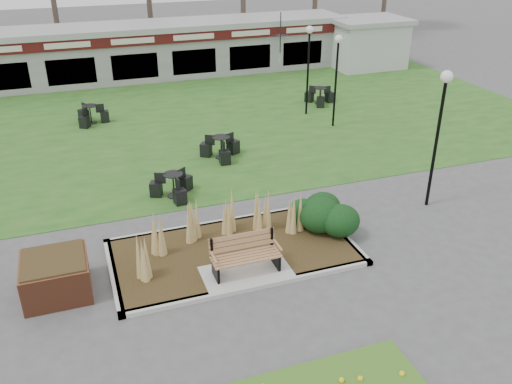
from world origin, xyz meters
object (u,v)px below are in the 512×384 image
object	(u,v)px
lamp_post_mid_right	(309,51)
bistro_set_d	(320,98)
bistro_set_c	(221,151)
brick_planter	(56,276)
bistro_set_a	(174,189)
park_bench	(245,254)
lamp_post_far_right	(337,61)
food_pavilion	(130,52)
patio_umbrella	(280,49)
bistro_set_b	(91,117)
service_hut	(367,42)
lamp_post_near_right	(441,110)

from	to	relation	value
lamp_post_mid_right	bistro_set_d	bearing A→B (deg)	43.99
bistro_set_c	bistro_set_d	world-z (taller)	bistro_set_c
brick_planter	bistro_set_a	size ratio (longest dim) A/B	1.03
park_bench	lamp_post_far_right	world-z (taller)	lamp_post_far_right
food_pavilion	patio_umbrella	world-z (taller)	food_pavilion
patio_umbrella	bistro_set_d	bearing A→B (deg)	-92.21
bistro_set_b	bistro_set_d	distance (m)	10.55
park_bench	bistro_set_b	bearing A→B (deg)	102.11
service_hut	bistro_set_c	xyz separation A→B (m)	(-12.00, -10.49, -1.16)
lamp_post_near_right	bistro_set_a	bearing A→B (deg)	156.53
bistro_set_b	brick_planter	bearing A→B (deg)	-97.84
food_pavilion	bistro_set_b	world-z (taller)	food_pavilion
food_pavilion	service_hut	world-z (taller)	food_pavilion
lamp_post_near_right	bistro_set_b	xyz separation A→B (m)	(-9.20, 11.19, -2.77)
bistro_set_b	bistro_set_c	distance (m)	6.97
park_bench	lamp_post_near_right	size ratio (longest dim) A/B	0.41
lamp_post_mid_right	lamp_post_far_right	world-z (taller)	lamp_post_mid_right
lamp_post_mid_right	park_bench	bearing A→B (deg)	-121.11
lamp_post_far_right	service_hut	bearing A→B (deg)	53.24
park_bench	patio_umbrella	xyz separation A→B (m)	(8.00, 17.75, 0.88)
park_bench	bistro_set_b	distance (m)	13.08
bistro_set_a	patio_umbrella	size ratio (longest dim) A/B	0.63
food_pavilion	patio_umbrella	bearing A→B (deg)	-13.79
park_bench	bistro_set_d	xyz separation A→B (m)	(7.78, 12.03, -0.31)
food_pavilion	brick_planter	bearing A→B (deg)	-103.06
lamp_post_far_right	bistro_set_a	size ratio (longest dim) A/B	2.63
lamp_post_near_right	lamp_post_far_right	xyz separation A→B (m)	(0.50, 7.40, -0.27)
lamp_post_far_right	patio_umbrella	world-z (taller)	lamp_post_far_right
lamp_post_near_right	lamp_post_mid_right	size ratio (longest dim) A/B	1.07
lamp_post_near_right	bistro_set_a	xyz separation A→B (m)	(-7.26, 3.15, -2.78)
park_bench	lamp_post_far_right	size ratio (longest dim) A/B	0.44
park_bench	service_hut	distance (m)	22.32
bistro_set_a	bistro_set_c	world-z (taller)	bistro_set_c
service_hut	bistro_set_a	bearing A→B (deg)	-137.72
bistro_set_a	bistro_set_b	world-z (taller)	bistro_set_b
lamp_post_near_right	bistro_set_c	bearing A→B (deg)	131.19
bistro_set_d	patio_umbrella	size ratio (longest dim) A/B	0.62
brick_planter	bistro_set_a	world-z (taller)	brick_planter
food_pavilion	lamp_post_near_right	size ratio (longest dim) A/B	5.86
lamp_post_mid_right	patio_umbrella	distance (m)	7.20
lamp_post_far_right	bistro_set_c	world-z (taller)	lamp_post_far_right
bistro_set_b	lamp_post_mid_right	bearing A→B (deg)	-11.90
lamp_post_mid_right	bistro_set_a	bearing A→B (deg)	-140.33
service_hut	lamp_post_near_right	size ratio (longest dim) A/B	1.05
bistro_set_d	food_pavilion	bearing A→B (deg)	135.36
service_hut	park_bench	bearing A→B (deg)	-127.25
lamp_post_mid_right	bistro_set_b	size ratio (longest dim) A/B	2.63
bistro_set_b	bistro_set_c	bearing A→B (deg)	-52.44
lamp_post_mid_right	bistro_set_b	distance (m)	9.82
brick_planter	service_hut	world-z (taller)	service_hut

